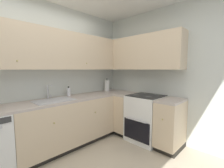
{
  "coord_description": "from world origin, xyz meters",
  "views": [
    {
      "loc": [
        -0.9,
        -1.28,
        1.4
      ],
      "look_at": [
        1.02,
        0.58,
        1.14
      ],
      "focal_mm": 24.16,
      "sensor_mm": 36.0,
      "label": 1
    }
  ],
  "objects": [
    {
      "name": "wall_right",
      "position": [
        1.95,
        0.0,
        1.29
      ],
      "size": [
        0.05,
        2.96,
        2.57
      ],
      "primitive_type": "cube",
      "color": "silver",
      "rests_on": "ground_plane"
    },
    {
      "name": "sink",
      "position": [
        0.19,
        1.1,
        0.84
      ],
      "size": [
        0.62,
        0.4,
        0.1
      ],
      "color": "#B7B7BC",
      "rests_on": "countertop_back"
    },
    {
      "name": "oven_range",
      "position": [
        1.64,
        0.25,
        0.45
      ],
      "size": [
        0.68,
        0.62,
        1.03
      ],
      "color": "white",
      "rests_on": "ground_plane"
    },
    {
      "name": "paper_towel_roll",
      "position": [
        1.58,
        1.29,
        1.01
      ],
      "size": [
        0.11,
        0.11,
        0.31
      ],
      "color": "white",
      "rests_on": "countertop_back"
    },
    {
      "name": "faucet",
      "position": [
        0.19,
        1.31,
        1.03
      ],
      "size": [
        0.07,
        0.16,
        0.25
      ],
      "color": "silver",
      "rests_on": "countertop_back"
    },
    {
      "name": "lower_cabinets_back",
      "position": [
        0.44,
        1.13,
        0.43
      ],
      "size": [
        1.77,
        0.62,
        0.85
      ],
      "color": "beige",
      "rests_on": "ground_plane"
    },
    {
      "name": "lower_cabinets_right",
      "position": [
        1.62,
        0.15,
        0.43
      ],
      "size": [
        0.62,
        1.26,
        0.85
      ],
      "color": "beige",
      "rests_on": "ground_plane"
    },
    {
      "name": "wall_back",
      "position": [
        0.0,
        1.45,
        1.29
      ],
      "size": [
        3.94,
        0.05,
        2.57
      ],
      "primitive_type": "cube",
      "color": "silver",
      "rests_on": "ground_plane"
    },
    {
      "name": "upper_cabinets_back",
      "position": [
        0.28,
        1.27,
        1.73
      ],
      "size": [
        2.65,
        0.34,
        0.67
      ],
      "color": "beige"
    },
    {
      "name": "upper_cabinets_right",
      "position": [
        1.76,
        0.53,
        1.73
      ],
      "size": [
        0.32,
        1.81,
        0.67
      ],
      "color": "beige"
    },
    {
      "name": "countertop_right",
      "position": [
        1.62,
        0.15,
        0.87
      ],
      "size": [
        0.6,
        1.26,
        0.03
      ],
      "color": "#B7A89E",
      "rests_on": "lower_cabinets_right"
    },
    {
      "name": "soap_bottle",
      "position": [
        0.58,
        1.31,
        0.97
      ],
      "size": [
        0.07,
        0.07,
        0.19
      ],
      "color": "silver",
      "rests_on": "countertop_back"
    },
    {
      "name": "countertop_back",
      "position": [
        0.44,
        1.13,
        0.87
      ],
      "size": [
        2.97,
        0.6,
        0.03
      ],
      "primitive_type": "cube",
      "color": "#B7A89E",
      "rests_on": "lower_cabinets_back"
    }
  ]
}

